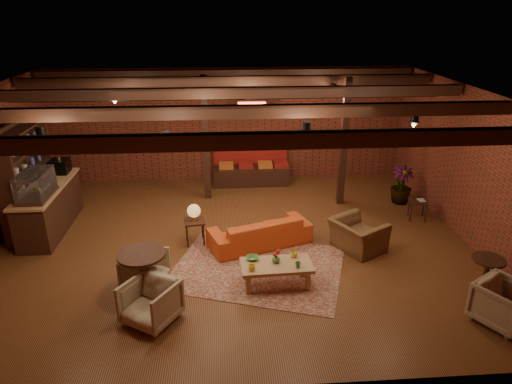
{
  "coord_description": "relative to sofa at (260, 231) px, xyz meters",
  "views": [
    {
      "loc": [
        -0.15,
        -8.65,
        4.75
      ],
      "look_at": [
        0.5,
        0.2,
        1.11
      ],
      "focal_mm": 32.0,
      "sensor_mm": 36.0,
      "label": 1
    }
  ],
  "objects": [
    {
      "name": "floor",
      "position": [
        -0.56,
        0.07,
        -0.31
      ],
      "size": [
        10.0,
        10.0,
        0.0
      ],
      "primitive_type": "plane",
      "color": "#3E1C0F",
      "rests_on": "ground"
    },
    {
      "name": "ceiling",
      "position": [
        -0.56,
        0.07,
        2.89
      ],
      "size": [
        10.0,
        8.0,
        0.02
      ],
      "primitive_type": "cube",
      "color": "black",
      "rests_on": "wall_back"
    },
    {
      "name": "wall_back",
      "position": [
        -0.56,
        4.07,
        1.29
      ],
      "size": [
        10.0,
        0.02,
        3.2
      ],
      "primitive_type": "cube",
      "color": "brown",
      "rests_on": "ground"
    },
    {
      "name": "wall_front",
      "position": [
        -0.56,
        -3.93,
        1.29
      ],
      "size": [
        10.0,
        0.02,
        3.2
      ],
      "primitive_type": "cube",
      "color": "brown",
      "rests_on": "ground"
    },
    {
      "name": "wall_right",
      "position": [
        4.44,
        0.07,
        1.29
      ],
      "size": [
        0.02,
        8.0,
        3.2
      ],
      "primitive_type": "cube",
      "color": "brown",
      "rests_on": "ground"
    },
    {
      "name": "ceiling_beams",
      "position": [
        -0.56,
        0.07,
        2.77
      ],
      "size": [
        9.8,
        6.4,
        0.22
      ],
      "primitive_type": null,
      "color": "black",
      "rests_on": "ceiling"
    },
    {
      "name": "ceiling_pipe",
      "position": [
        -0.56,
        1.67,
        2.54
      ],
      "size": [
        9.6,
        0.12,
        0.12
      ],
      "primitive_type": "cylinder",
      "rotation": [
        0.0,
        1.57,
        0.0
      ],
      "color": "black",
      "rests_on": "ceiling"
    },
    {
      "name": "post_left",
      "position": [
        -1.16,
        2.67,
        1.29
      ],
      "size": [
        0.16,
        0.16,
        3.2
      ],
      "primitive_type": "cube",
      "color": "black",
      "rests_on": "ground"
    },
    {
      "name": "post_right",
      "position": [
        2.24,
        2.07,
        1.29
      ],
      "size": [
        0.16,
        0.16,
        3.2
      ],
      "primitive_type": "cube",
      "color": "black",
      "rests_on": "ground"
    },
    {
      "name": "service_counter",
      "position": [
        -4.66,
        1.07,
        0.49
      ],
      "size": [
        0.8,
        2.5,
        1.6
      ],
      "primitive_type": null,
      "color": "black",
      "rests_on": "ground"
    },
    {
      "name": "plant_counter",
      "position": [
        -4.56,
        1.27,
        0.91
      ],
      "size": [
        0.35,
        0.39,
        0.3
      ],
      "primitive_type": "imported",
      "color": "#337F33",
      "rests_on": "service_counter"
    },
    {
      "name": "shelving_hutch",
      "position": [
        -5.06,
        1.17,
        0.89
      ],
      "size": [
        0.52,
        2.0,
        2.4
      ],
      "primitive_type": null,
      "color": "black",
      "rests_on": "ground"
    },
    {
      "name": "banquette",
      "position": [
        0.04,
        3.62,
        0.19
      ],
      "size": [
        2.1,
        0.7,
        1.0
      ],
      "primitive_type": null,
      "color": "maroon",
      "rests_on": "ground"
    },
    {
      "name": "service_sign",
      "position": [
        0.04,
        3.17,
        2.04
      ],
      "size": [
        0.86,
        0.06,
        0.3
      ],
      "primitive_type": "cube",
      "color": "#FF4319",
      "rests_on": "ceiling"
    },
    {
      "name": "ceiling_spotlights",
      "position": [
        -0.56,
        0.07,
        2.55
      ],
      "size": [
        6.4,
        4.4,
        0.28
      ],
      "primitive_type": null,
      "color": "black",
      "rests_on": "ceiling"
    },
    {
      "name": "rug",
      "position": [
        -0.11,
        -0.94,
        -0.31
      ],
      "size": [
        3.78,
        3.31,
        0.01
      ],
      "primitive_type": "cube",
      "rotation": [
        0.0,
        0.0,
        -0.32
      ],
      "color": "maroon",
      "rests_on": "floor"
    },
    {
      "name": "sofa",
      "position": [
        0.0,
        0.0,
        0.0
      ],
      "size": [
        2.3,
        1.51,
        0.63
      ],
      "primitive_type": "imported",
      "rotation": [
        0.0,
        0.0,
        3.49
      ],
      "color": "#BF431A",
      "rests_on": "floor"
    },
    {
      "name": "coffee_table",
      "position": [
        0.16,
        -1.53,
        0.08
      ],
      "size": [
        1.31,
        0.69,
        0.69
      ],
      "rotation": [
        0.0,
        0.0,
        0.04
      ],
      "color": "#AA794F",
      "rests_on": "floor"
    },
    {
      "name": "side_table_lamp",
      "position": [
        -1.38,
        0.19,
        0.37
      ],
      "size": [
        0.47,
        0.47,
        0.89
      ],
      "rotation": [
        0.0,
        0.0,
        0.12
      ],
      "color": "black",
      "rests_on": "floor"
    },
    {
      "name": "round_table_left",
      "position": [
        -2.16,
        -1.72,
        0.27
      ],
      "size": [
        0.83,
        0.83,
        0.86
      ],
      "color": "black",
      "rests_on": "floor"
    },
    {
      "name": "armchair_a",
      "position": [
        -2.18,
        -1.41,
        0.06
      ],
      "size": [
        0.81,
        0.84,
        0.74
      ],
      "primitive_type": "imported",
      "rotation": [
        0.0,
        0.0,
        1.36
      ],
      "color": "beige",
      "rests_on": "floor"
    },
    {
      "name": "armchair_b",
      "position": [
        -1.95,
        -2.41,
        0.08
      ],
      "size": [
        1.03,
        1.02,
        0.79
      ],
      "primitive_type": "imported",
      "rotation": [
        0.0,
        0.0,
        -0.57
      ],
      "color": "beige",
      "rests_on": "floor"
    },
    {
      "name": "armchair_right",
      "position": [
        2.01,
        -0.36,
        0.13
      ],
      "size": [
        1.08,
        1.21,
        0.88
      ],
      "primitive_type": "imported",
      "rotation": [
        0.0,
        0.0,
        2.1
      ],
      "color": "brown",
      "rests_on": "floor"
    },
    {
      "name": "side_table_book",
      "position": [
        3.84,
        0.99,
        0.12
      ],
      "size": [
        0.51,
        0.51,
        0.49
      ],
      "rotation": [
        0.0,
        0.0,
        -0.23
      ],
      "color": "black",
      "rests_on": "floor"
    },
    {
      "name": "round_table_right",
      "position": [
        3.84,
        -2.01,
        0.13
      ],
      "size": [
        0.57,
        0.57,
        0.67
      ],
      "color": "black",
      "rests_on": "floor"
    },
    {
      "name": "armchair_far",
      "position": [
        3.65,
        -2.86,
        0.08
      ],
      "size": [
        1.03,
        1.01,
        0.79
      ],
      "primitive_type": "imported",
      "rotation": [
        0.0,
        0.0,
        0.55
      ],
      "color": "beige",
      "rests_on": "floor"
    },
    {
      "name": "plant_tall",
      "position": [
        3.8,
        1.97,
        1.14
      ],
      "size": [
        1.63,
        1.63,
        2.91
      ],
      "primitive_type": "imported",
      "rotation": [
        0.0,
        0.0,
        0.0
      ],
      "color": "#4C7F4C",
      "rests_on": "floor"
    }
  ]
}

